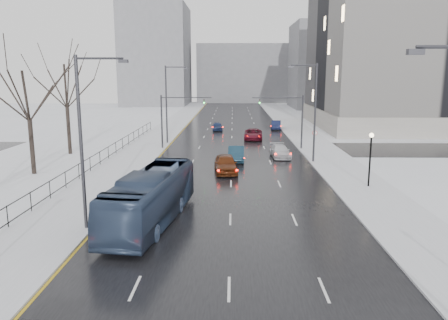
# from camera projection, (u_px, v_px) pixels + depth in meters

# --- Properties ---
(road) EXTENTS (16.00, 150.00, 0.04)m
(road) POSITION_uv_depth(u_px,v_px,m) (232.00, 135.00, 64.56)
(road) COLOR black
(road) RESTS_ON ground
(cross_road) EXTENTS (130.00, 10.00, 0.04)m
(cross_road) POSITION_uv_depth(u_px,v_px,m) (232.00, 149.00, 52.79)
(cross_road) COLOR black
(cross_road) RESTS_ON ground
(sidewalk_left) EXTENTS (5.00, 150.00, 0.16)m
(sidewalk_left) POSITION_uv_depth(u_px,v_px,m) (161.00, 135.00, 64.75)
(sidewalk_left) COLOR silver
(sidewalk_left) RESTS_ON ground
(sidewalk_right) EXTENTS (5.00, 150.00, 0.16)m
(sidewalk_right) POSITION_uv_depth(u_px,v_px,m) (303.00, 135.00, 64.34)
(sidewalk_right) COLOR silver
(sidewalk_right) RESTS_ON ground
(park_strip) EXTENTS (14.00, 150.00, 0.12)m
(park_strip) POSITION_uv_depth(u_px,v_px,m) (98.00, 135.00, 64.95)
(park_strip) COLOR white
(park_strip) RESTS_ON ground
(tree_park_d) EXTENTS (8.75, 8.75, 12.50)m
(tree_park_d) POSITION_uv_depth(u_px,v_px,m) (34.00, 175.00, 39.42)
(tree_park_d) COLOR black
(tree_park_d) RESTS_ON ground
(tree_park_e) EXTENTS (9.45, 9.45, 13.50)m
(tree_park_e) POSITION_uv_depth(u_px,v_px,m) (70.00, 155.00, 49.23)
(tree_park_e) COLOR black
(tree_park_e) RESTS_ON ground
(iron_fence) EXTENTS (0.06, 70.00, 1.30)m
(iron_fence) POSITION_uv_depth(u_px,v_px,m) (70.00, 175.00, 35.22)
(iron_fence) COLOR black
(iron_fence) RESTS_ON sidewalk_left
(streetlight_r_mid) EXTENTS (2.95, 0.25, 10.00)m
(streetlight_r_mid) POSITION_uv_depth(u_px,v_px,m) (313.00, 108.00, 43.69)
(streetlight_r_mid) COLOR #2D2D33
(streetlight_r_mid) RESTS_ON ground
(streetlight_l_near) EXTENTS (2.95, 0.25, 10.00)m
(streetlight_l_near) POSITION_uv_depth(u_px,v_px,m) (85.00, 135.00, 24.40)
(streetlight_l_near) COLOR #2D2D33
(streetlight_l_near) RESTS_ON ground
(streetlight_l_far) EXTENTS (2.95, 0.25, 10.00)m
(streetlight_l_far) POSITION_uv_depth(u_px,v_px,m) (168.00, 100.00, 55.78)
(streetlight_l_far) COLOR #2D2D33
(streetlight_l_far) RESTS_ON ground
(lamppost_r_mid) EXTENTS (0.36, 0.36, 4.28)m
(lamppost_r_mid) POSITION_uv_depth(u_px,v_px,m) (371.00, 152.00, 34.35)
(lamppost_r_mid) COLOR black
(lamppost_r_mid) RESTS_ON sidewalk_right
(mast_signal_right) EXTENTS (6.10, 0.33, 6.50)m
(mast_signal_right) POSITION_uv_depth(u_px,v_px,m) (293.00, 115.00, 51.85)
(mast_signal_right) COLOR #2D2D33
(mast_signal_right) RESTS_ON ground
(mast_signal_left) EXTENTS (6.10, 0.33, 6.50)m
(mast_signal_left) POSITION_uv_depth(u_px,v_px,m) (171.00, 115.00, 52.14)
(mast_signal_left) COLOR #2D2D33
(mast_signal_left) RESTS_ON ground
(no_uturn_sign) EXTENTS (0.60, 0.06, 2.70)m
(no_uturn_sign) POSITION_uv_depth(u_px,v_px,m) (315.00, 135.00, 48.24)
(no_uturn_sign) COLOR #2D2D33
(no_uturn_sign) RESTS_ON sidewalk_right
(civic_building) EXTENTS (41.00, 31.00, 24.80)m
(civic_building) POSITION_uv_depth(u_px,v_px,m) (440.00, 60.00, 73.45)
(civic_building) COLOR gray
(civic_building) RESTS_ON ground
(bldg_far_right) EXTENTS (24.00, 20.00, 22.00)m
(bldg_far_right) POSITION_uv_depth(u_px,v_px,m) (338.00, 66.00, 115.80)
(bldg_far_right) COLOR slate
(bldg_far_right) RESTS_ON ground
(bldg_far_left) EXTENTS (18.00, 22.00, 28.00)m
(bldg_far_left) POSITION_uv_depth(u_px,v_px,m) (157.00, 56.00, 126.02)
(bldg_far_left) COLOR slate
(bldg_far_left) RESTS_ON ground
(bldg_far_center) EXTENTS (30.00, 18.00, 18.00)m
(bldg_far_center) POSITION_uv_depth(u_px,v_px,m) (245.00, 74.00, 141.19)
(bldg_far_center) COLOR slate
(bldg_far_center) RESTS_ON ground
(bus) EXTENTS (4.19, 11.74, 3.20)m
(bus) POSITION_uv_depth(u_px,v_px,m) (151.00, 197.00, 26.39)
(bus) COLOR navy
(bus) RESTS_ON road
(sedan_center_near) EXTENTS (2.41, 5.10, 1.69)m
(sedan_center_near) POSITION_uv_depth(u_px,v_px,m) (226.00, 164.00, 39.94)
(sedan_center_near) COLOR #55240E
(sedan_center_near) RESTS_ON road
(sedan_right_near) EXTENTS (1.74, 4.73, 1.55)m
(sedan_right_near) POSITION_uv_depth(u_px,v_px,m) (236.00, 154.00, 45.30)
(sedan_right_near) COLOR #152F40
(sedan_right_near) RESTS_ON road
(sedan_right_cross) EXTENTS (2.72, 5.42, 1.47)m
(sedan_right_cross) POSITION_uv_depth(u_px,v_px,m) (253.00, 134.00, 60.23)
(sedan_right_cross) COLOR #5B0F20
(sedan_right_cross) RESTS_ON road
(sedan_right_far) EXTENTS (2.20, 4.75, 1.34)m
(sedan_right_far) POSITION_uv_depth(u_px,v_px,m) (280.00, 151.00, 47.36)
(sedan_right_far) COLOR silver
(sedan_right_far) RESTS_ON road
(sedan_center_far) EXTENTS (1.79, 3.97, 1.32)m
(sedan_center_far) POSITION_uv_depth(u_px,v_px,m) (217.00, 126.00, 69.81)
(sedan_center_far) COLOR navy
(sedan_center_far) RESTS_ON road
(sedan_right_distant) EXTENTS (1.96, 4.44, 1.42)m
(sedan_right_distant) POSITION_uv_depth(u_px,v_px,m) (276.00, 125.00, 71.13)
(sedan_right_distant) COLOR #171F45
(sedan_right_distant) RESTS_ON road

